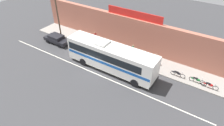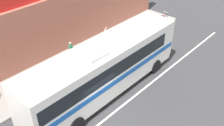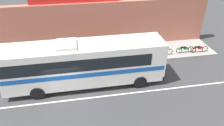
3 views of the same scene
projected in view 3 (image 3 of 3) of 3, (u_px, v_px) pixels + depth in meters
The scene contains 11 objects.
ground_plane at pixel (65, 94), 16.25m from camera, with size 70.00×70.00×0.00m, color #3A3A3D.
sidewalk_slab at pixel (65, 59), 20.57m from camera, with size 30.00×3.60×0.14m, color gray.
storefront_facade at pixel (63, 28), 21.14m from camera, with size 30.00×0.70×4.80m, color #B26651.
road_center_stripe at pixel (65, 101), 15.57m from camera, with size 30.00×0.14×0.01m, color silver.
intercity_bus at pixel (84, 62), 16.24m from camera, with size 12.11×2.67×3.78m.
motorcycle_green at pixel (185, 49), 21.28m from camera, with size 1.88×0.56×0.94m.
motorcycle_purple at pixel (164, 51), 20.87m from camera, with size 1.84×0.56×0.94m.
motorcycle_red at pixel (199, 48), 21.36m from camera, with size 1.88×0.56×0.94m.
pedestrian_far_right at pixel (18, 51), 19.71m from camera, with size 0.30×0.48×1.71m.
pedestrian_far_left at pixel (128, 45), 20.83m from camera, with size 0.30×0.48×1.69m.
pedestrian_near_shop at pixel (91, 46), 20.61m from camera, with size 0.30×0.48×1.64m.
Camera 3 is at (1.34, -13.02, 10.54)m, focal length 34.22 mm.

